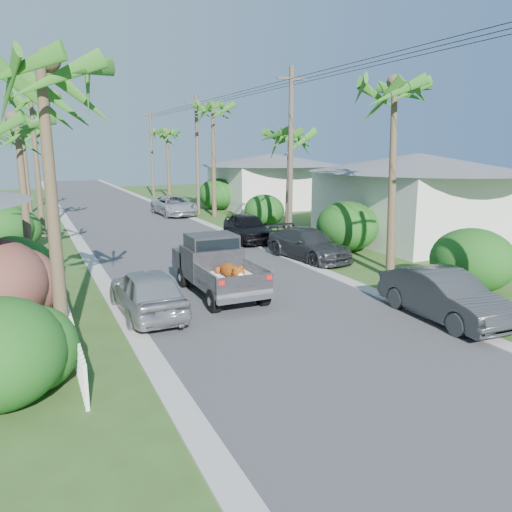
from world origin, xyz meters
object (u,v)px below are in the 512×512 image
utility_pole_b (291,158)px  utility_pole_d (152,153)px  palm_l_a (40,62)px  palm_r_a (398,84)px  house_right_far (271,183)px  parked_car_rm (308,244)px  parked_car_ln (147,292)px  palm_l_c (30,96)px  parked_car_rn (444,296)px  palm_r_d (167,131)px  utility_pole_c (197,154)px  palm_r_b (289,132)px  palm_l_b (16,119)px  pickup_truck (215,264)px  palm_l_d (22,130)px  palm_r_c (213,106)px  parked_car_rd (174,206)px  parked_car_rf (247,228)px  house_right_near (415,200)px

utility_pole_b → utility_pole_d: 30.00m
utility_pole_b → palm_l_a: bearing=-139.7°
palm_r_a → house_right_far: palm_r_a is taller
parked_car_rm → parked_car_ln: bearing=-158.7°
parked_car_ln → palm_l_c: 18.34m
parked_car_rn → palm_r_d: (2.10, 38.88, 6.00)m
utility_pole_c → utility_pole_b: bearing=-90.0°
palm_r_b → palm_l_b: bearing=-167.4°
pickup_truck → palm_r_b: bearing=47.8°
pickup_truck → parked_car_rm: (5.81, 3.24, -0.31)m
palm_l_b → palm_r_a: size_ratio=0.85×
palm_l_c → palm_r_a: bearing=-52.4°
parked_car_rm → palm_l_a: (-11.20, -7.08, 6.23)m
palm_l_b → palm_l_d: 22.00m
parked_car_rn → palm_r_c: 26.01m
palm_l_d → house_right_far: 20.37m
parked_car_rm → palm_l_d: size_ratio=0.63×
parked_car_rn → utility_pole_d: utility_pole_d is taller
pickup_truck → parked_car_rd: size_ratio=0.96×
parked_car_rd → utility_pole_b: utility_pole_b is taller
palm_l_d → palm_r_c: size_ratio=0.82×
parked_car_ln → utility_pole_c: size_ratio=0.48×
palm_l_d → utility_pole_c: 13.63m
house_right_far → utility_pole_d: utility_pole_d is taller
pickup_truck → utility_pole_c: 22.40m
parked_car_rm → palm_l_b: (-11.80, 1.92, 5.45)m
parked_car_rd → palm_l_c: palm_l_c is taller
pickup_truck → parked_car_rd: (4.41, 21.05, -0.27)m
palm_l_b → palm_r_d: palm_r_d is taller
palm_r_a → utility_pole_c: utility_pole_c is taller
palm_l_a → house_right_far: bearing=54.6°
parked_car_rf → palm_r_d: bearing=89.7°
palm_l_c → palm_r_a: 20.19m
palm_l_c → palm_r_a: size_ratio=1.06×
palm_l_a → house_right_far: 33.48m
palm_l_d → palm_l_a: bearing=-89.4°
pickup_truck → parked_car_rf: pickup_truck is taller
pickup_truck → parked_car_rf: size_ratio=1.14×
palm_l_d → parked_car_rf: bearing=-60.0°
house_right_near → parked_car_ln: bearing=-158.0°
parked_car_rn → parked_car_rd: bearing=94.6°
palm_r_d → utility_pole_d: utility_pole_d is taller
palm_r_d → utility_pole_c: 12.22m
parked_car_rm → house_right_near: 8.37m
palm_l_c → palm_r_d: (12.50, 18.00, -1.18)m
parked_car_rn → house_right_near: house_right_near is taller
house_right_far → house_right_near: bearing=-90.0°
palm_l_d → palm_r_c: (12.70, -8.00, 1.67)m
parked_car_rd → pickup_truck: bearing=-104.0°
palm_r_a → palm_r_d: (0.20, 34.00, -0.69)m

